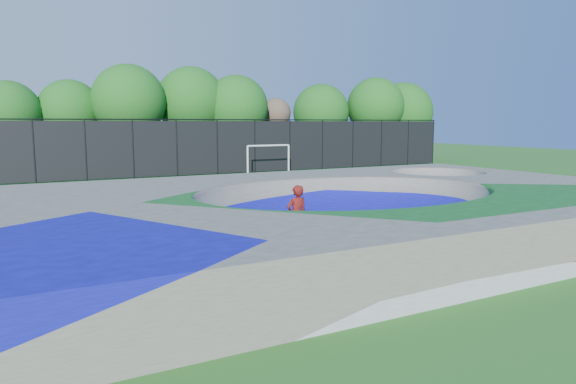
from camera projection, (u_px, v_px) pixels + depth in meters
ground at (348, 232)px, 17.85m from camera, size 120.00×120.00×0.00m
skate_deck at (349, 211)px, 17.75m from camera, size 22.00×14.00×1.50m
skater at (297, 216)px, 15.63m from camera, size 0.71×0.49×1.90m
skateboard at (297, 246)px, 15.76m from camera, size 0.79×0.26×0.05m
soccer_goal at (269, 154)px, 36.51m from camera, size 3.37×0.12×2.23m
fence at (177, 147)px, 35.92m from camera, size 48.09×0.09×4.04m
treeline at (192, 107)px, 40.89m from camera, size 54.13×7.01×8.24m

